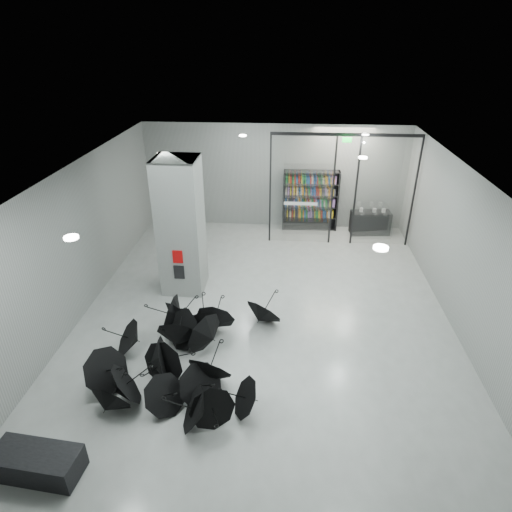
# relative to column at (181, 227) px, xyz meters

# --- Properties ---
(room) EXTENTS (14.00, 14.02, 4.01)m
(room) POSITION_rel_column_xyz_m (2.50, -2.00, 0.84)
(room) COLOR gray
(room) RESTS_ON ground
(column) EXTENTS (1.20, 1.20, 4.00)m
(column) POSITION_rel_column_xyz_m (0.00, 0.00, 0.00)
(column) COLOR slate
(column) RESTS_ON ground
(fire_cabinet) EXTENTS (0.28, 0.04, 0.38)m
(fire_cabinet) POSITION_rel_column_xyz_m (0.00, -0.62, -0.65)
(fire_cabinet) COLOR #A50A07
(fire_cabinet) RESTS_ON column
(info_panel) EXTENTS (0.30, 0.03, 0.42)m
(info_panel) POSITION_rel_column_xyz_m (0.00, -0.62, -1.15)
(info_panel) COLOR black
(info_panel) RESTS_ON column
(exit_sign) EXTENTS (0.30, 0.06, 0.15)m
(exit_sign) POSITION_rel_column_xyz_m (4.90, 3.30, 1.82)
(exit_sign) COLOR #0CE533
(exit_sign) RESTS_ON room
(glass_partition) EXTENTS (5.06, 0.08, 4.00)m
(glass_partition) POSITION_rel_column_xyz_m (4.89, 3.50, 0.18)
(glass_partition) COLOR silver
(glass_partition) RESTS_ON ground
(bench) EXTENTS (1.60, 0.80, 0.50)m
(bench) POSITION_rel_column_xyz_m (-1.21, -6.43, -1.75)
(bench) COLOR black
(bench) RESTS_ON ground
(bookshelf) EXTENTS (2.13, 0.50, 2.33)m
(bookshelf) POSITION_rel_column_xyz_m (3.91, 4.75, -0.83)
(bookshelf) COLOR black
(bookshelf) RESTS_ON ground
(shop_counter) EXTENTS (1.53, 0.75, 0.89)m
(shop_counter) POSITION_rel_column_xyz_m (6.23, 4.44, -1.56)
(shop_counter) COLOR black
(shop_counter) RESTS_ON ground
(umbrella_cluster) EXTENTS (4.79, 4.62, 1.32)m
(umbrella_cluster) POSITION_rel_column_xyz_m (0.73, -3.57, -1.68)
(umbrella_cluster) COLOR black
(umbrella_cluster) RESTS_ON ground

